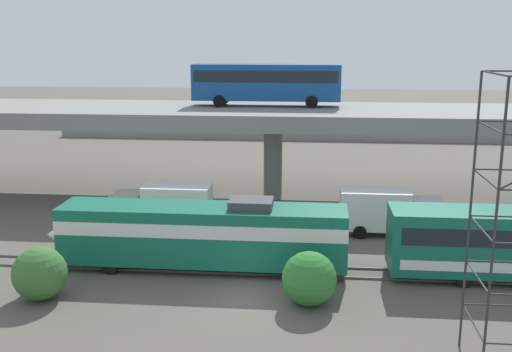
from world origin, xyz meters
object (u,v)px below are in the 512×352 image
object	(u,v)px
parked_car_0	(173,114)
service_truck_west	(165,205)
parked_car_1	(421,117)
parked_car_2	(339,122)
parked_car_6	(192,118)
train_locomotive	(189,232)
parked_car_5	(460,119)
service_truck_east	(388,211)
parked_car_4	(357,117)
parked_car_3	(134,118)
transit_bus_on_overpass	(266,81)

from	to	relation	value
parked_car_0	service_truck_west	bearing A→B (deg)	102.35
service_truck_west	parked_car_1	world-z (taller)	service_truck_west
parked_car_2	service_truck_west	bearing A→B (deg)	71.70
parked_car_6	parked_car_0	bearing A→B (deg)	-48.54
service_truck_west	parked_car_6	size ratio (longest dim) A/B	1.46
parked_car_1	train_locomotive	bearing A→B (deg)	67.79
parked_car_5	parked_car_2	bearing A→B (deg)	-166.66
parked_car_0	parked_car_5	bearing A→B (deg)	177.55
service_truck_east	parked_car_4	size ratio (longest dim) A/B	1.47
train_locomotive	parked_car_1	distance (m)	57.83
service_truck_west	service_truck_east	bearing A→B (deg)	-180.00
parked_car_3	transit_bus_on_overpass	bearing A→B (deg)	-56.72
service_truck_west	service_truck_east	xyz separation A→B (m)	(15.18, 0.00, 0.00)
service_truck_west	parked_car_3	xyz separation A→B (m)	(-14.71, 41.92, 0.43)
transit_bus_on_overpass	service_truck_east	world-z (taller)	transit_bus_on_overpass
parked_car_0	parked_car_2	distance (m)	24.27
train_locomotive	parked_car_1	world-z (taller)	train_locomotive
parked_car_0	train_locomotive	bearing A→B (deg)	103.95
service_truck_west	parked_car_0	xyz separation A→B (m)	(-10.14, 46.33, 0.43)
parked_car_0	parked_car_2	xyz separation A→B (m)	(23.60, -5.65, 0.00)
service_truck_east	parked_car_4	distance (m)	46.08
service_truck_west	parked_car_4	world-z (taller)	service_truck_west
parked_car_1	parked_car_5	world-z (taller)	same
parked_car_0	parked_car_5	world-z (taller)	same
service_truck_east	parked_car_5	world-z (taller)	service_truck_east
parked_car_0	parked_car_3	xyz separation A→B (m)	(-4.56, -4.41, 0.00)
parked_car_1	parked_car_6	size ratio (longest dim) A/B	0.96
service_truck_west	parked_car_0	world-z (taller)	service_truck_west
train_locomotive	service_truck_east	xyz separation A→B (m)	(12.01, 7.29, -0.55)
train_locomotive	transit_bus_on_overpass	distance (m)	19.09
train_locomotive	parked_car_5	xyz separation A→B (m)	(26.85, 51.90, -0.13)
service_truck_west	parked_car_5	xyz separation A→B (m)	(30.02, 44.60, 0.43)
parked_car_3	parked_car_0	bearing A→B (deg)	44.00
train_locomotive	parked_car_4	xyz separation A→B (m)	(13.01, 53.36, -0.13)
train_locomotive	parked_car_6	size ratio (longest dim) A/B	3.70
parked_car_3	parked_car_5	distance (m)	44.81
train_locomotive	parked_car_1	size ratio (longest dim) A/B	3.84
service_truck_west	parked_car_6	distance (m)	42.90
parked_car_3	service_truck_east	bearing A→B (deg)	-54.51
transit_bus_on_overpass	parked_car_5	world-z (taller)	transit_bus_on_overpass
parked_car_4	parked_car_1	bearing A→B (deg)	1.14
parked_car_3	parked_car_5	bearing A→B (deg)	3.44
parked_car_3	parked_car_6	xyz separation A→B (m)	(8.05, 0.46, 0.00)
service_truck_east	parked_car_0	xyz separation A→B (m)	(-25.32, 46.33, 0.43)
parked_car_5	parked_car_6	bearing A→B (deg)	-176.52
service_truck_east	parked_car_4	bearing A→B (deg)	88.75
parked_car_2	parked_car_6	world-z (taller)	same
service_truck_east	parked_car_5	distance (m)	47.01
train_locomotive	parked_car_2	xyz separation A→B (m)	(10.28, 47.97, -0.13)
parked_car_5	parked_car_4	bearing A→B (deg)	173.96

